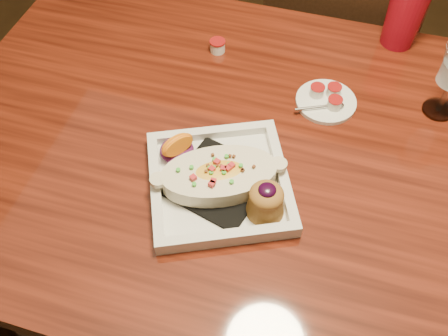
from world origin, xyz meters
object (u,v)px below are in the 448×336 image
(chair_far, at_px, (333,50))
(plate, at_px, (223,181))
(red_tumbler, at_px, (405,16))
(table, at_px, (298,186))
(saucer, at_px, (326,100))

(chair_far, height_order, plate, chair_far)
(chair_far, bearing_deg, red_tumbler, 121.61)
(table, distance_m, red_tumbler, 0.46)
(plate, height_order, saucer, plate)
(saucer, relative_size, red_tumbler, 0.87)
(saucer, height_order, red_tumbler, red_tumbler)
(plate, distance_m, red_tumbler, 0.58)
(saucer, bearing_deg, red_tumbler, 62.78)
(plate, relative_size, saucer, 2.60)
(table, relative_size, plate, 4.55)
(chair_far, relative_size, red_tumbler, 6.36)
(table, xyz_separation_m, saucer, (0.02, 0.15, 0.11))
(table, bearing_deg, saucer, 84.35)
(table, height_order, saucer, saucer)
(chair_far, xyz_separation_m, red_tumbler, (0.14, -0.23, 0.32))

